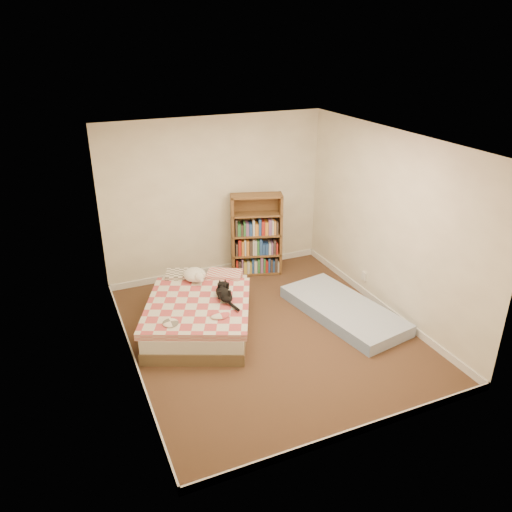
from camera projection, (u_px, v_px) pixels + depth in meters
name	position (u px, v px, depth m)	size (l,w,h in m)	color
room	(270.00, 249.00, 6.04)	(3.51, 4.01, 2.51)	#47321E
bed	(199.00, 311.00, 6.61)	(1.85, 2.12, 0.47)	brown
bookshelf	(256.00, 243.00, 7.97)	(0.87, 0.49, 1.33)	brown
floor_mattress	(343.00, 310.00, 6.89)	(0.83, 1.84, 0.17)	#7F9DD4
black_cat	(223.00, 293.00, 6.49)	(0.29, 0.68, 0.15)	black
white_dog	(196.00, 275.00, 6.94)	(0.45, 0.46, 0.17)	white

